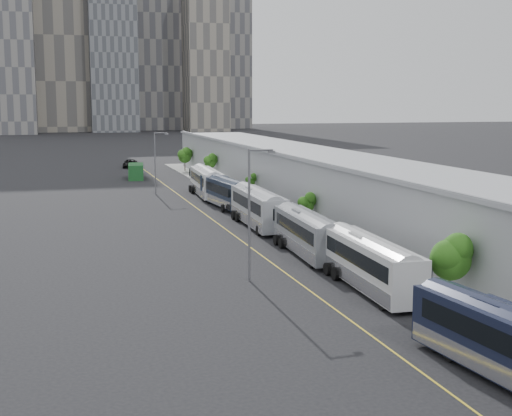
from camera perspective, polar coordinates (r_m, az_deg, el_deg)
name	(u,v)px	position (r m, az deg, el deg)	size (l,w,h in m)	color
sidewalk	(347,236)	(70.43, 7.26, -2.22)	(10.00, 170.00, 0.12)	gray
lane_line	(243,242)	(67.06, -1.03, -2.74)	(0.12, 160.00, 0.02)	gold
depot	(385,199)	(71.53, 10.25, 0.68)	(12.45, 160.40, 7.20)	gray
skyline	(84,15)	(335.22, -13.63, 14.75)	(145.00, 64.00, 120.00)	slate
bus_1	(510,351)	(36.01, 19.68, -10.75)	(3.74, 12.53, 3.61)	black
bus_2	(371,268)	(50.46, 9.15, -4.78)	(3.13, 13.00, 3.77)	silver
bus_3	(307,237)	(61.30, 4.13, -2.34)	(3.24, 12.91, 3.74)	gray
bus_4	(258,211)	(74.93, 0.17, -0.24)	(3.14, 13.81, 4.02)	#A2A5AC
bus_5	(224,194)	(89.45, -2.56, 1.10)	(3.62, 12.90, 3.72)	black
bus_6	(207,184)	(99.34, -3.97, 1.90)	(3.44, 13.71, 3.97)	white
tree_1	(451,254)	(46.62, 15.31, -3.57)	(2.61, 2.61, 4.90)	black
tree_2	(306,204)	(72.03, 4.06, 0.36)	(1.54, 1.54, 3.71)	black
tree_3	(251,182)	(92.79, -0.41, 2.10)	(1.04, 1.04, 3.36)	black
tree_4	(210,161)	(114.79, -3.68, 3.77)	(1.86, 1.86, 4.60)	black
tree_5	(185,154)	(135.45, -5.72, 4.29)	(2.52, 2.52, 4.47)	black
street_lamp_near	(252,206)	(51.78, -0.36, 0.15)	(2.04, 0.22, 9.73)	#59595E
street_lamp_far	(156,159)	(101.98, -7.98, 3.93)	(2.04, 0.22, 8.80)	#59595E
shipping_container	(136,172)	(123.23, -9.58, 2.90)	(2.48, 6.67, 2.56)	#15451D
suv	(130,164)	(144.69, -10.03, 3.52)	(2.69, 5.83, 1.62)	black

